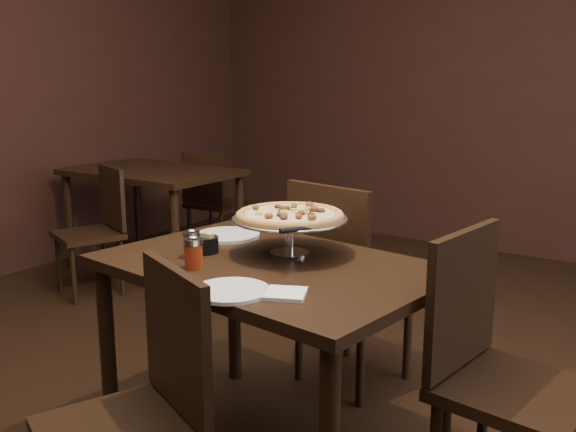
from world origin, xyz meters
The scene contains 16 objects.
room centered at (0.06, 0.03, 1.40)m, with size 6.04×7.04×2.84m.
dining_table centered at (-0.08, 0.09, 0.66)m, with size 1.31×0.96×0.76m.
background_table centered at (-2.20, 1.57, 0.66)m, with size 1.21×0.81×0.76m.
pizza_stand centered at (-0.08, 0.23, 0.91)m, with size 0.44×0.44×0.18m.
parmesan_shaker centered at (-0.35, -0.02, 0.81)m, with size 0.06×0.06×0.11m.
pepper_flake_shaker centered at (-0.26, -0.11, 0.82)m, with size 0.07×0.07×0.12m.
packet_caddy centered at (-0.36, 0.06, 0.80)m, with size 0.10×0.10×0.08m.
napkin_stack centered at (0.18, -0.18, 0.77)m, with size 0.12×0.12×0.01m, color white.
plate_left centered at (-0.45, 0.30, 0.77)m, with size 0.27×0.27×0.01m, color white.
plate_near centered at (0.02, -0.25, 0.77)m, with size 0.25×0.25×0.01m, color white.
serving_spatula centered at (0.05, 0.06, 0.91)m, with size 0.15×0.15×0.02m.
chair_far centered at (-0.12, 0.73, 0.53)m, with size 0.52×0.52×0.97m.
chair_near centered at (-0.06, -0.57, 0.49)m, with size 0.55×0.55×0.89m.
chair_side centered at (0.72, 0.22, 0.52)m, with size 0.49×0.49×0.95m.
bg_chair_far centered at (-2.15, 2.16, 0.45)m, with size 0.43×0.43×0.83m.
bg_chair_near centered at (-2.13, 0.99, 0.46)m, with size 0.51×0.51×0.84m.
Camera 1 is at (1.24, -1.73, 1.43)m, focal length 40.00 mm.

